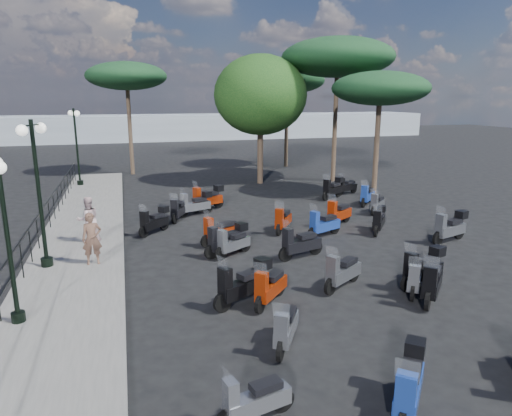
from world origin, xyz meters
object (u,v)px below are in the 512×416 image
object	(u,v)px
pedestrian_far	(88,219)
scooter_0	(254,401)
scooter_1	(244,284)
scooter_18	(432,283)
scooter_5	(179,210)
broadleaf_tree	(260,95)
lamp_post_0	(6,229)
scooter_28	(347,187)
pine_1	(338,58)
scooter_2	(227,240)
scooter_7	(342,272)
scooter_12	(409,386)
scooter_27	(367,196)
scooter_25	(450,228)
scooter_6	(286,328)
pine_3	(380,89)
scooter_4	(154,221)
lamp_post_1	(38,185)
scooter_8	(270,288)
scooter_11	(195,204)
pine_2	(127,76)
scooter_22	(333,189)
scooter_9	(220,232)
scooter_15	(323,225)
lamp_post_2	(76,142)
scooter_16	(283,220)
woman	(92,239)
scooter_19	(415,279)
scooter_13	(423,269)
scooter_10	(208,199)
scooter_3	(232,243)
scooter_20	(379,221)
scooter_21	(338,214)
pine_0	(287,81)

from	to	relation	value
pedestrian_far	scooter_0	distance (m)	11.05
scooter_1	scooter_18	size ratio (longest dim) A/B	1.19
scooter_5	broadleaf_tree	bearing A→B (deg)	-101.47
lamp_post_0	scooter_28	world-z (taller)	lamp_post_0
scooter_28	pine_1	bearing A→B (deg)	-37.68
scooter_2	scooter_7	size ratio (longest dim) A/B	1.07
scooter_12	scooter_27	xyz separation A→B (m)	(7.13, 13.96, -0.06)
scooter_25	scooter_6	bearing A→B (deg)	104.38
pine_1	scooter_28	bearing A→B (deg)	-105.13
pine_3	scooter_4	bearing A→B (deg)	-161.50
lamp_post_1	scooter_8	world-z (taller)	lamp_post_1
scooter_11	pine_2	size ratio (longest dim) A/B	0.22
scooter_4	scooter_25	bearing A→B (deg)	-155.85
pine_3	scooter_22	bearing A→B (deg)	-175.39
scooter_9	scooter_18	distance (m)	7.59
scooter_8	scooter_15	xyz separation A→B (m)	(3.78, 5.02, 0.02)
scooter_27	scooter_12	bearing A→B (deg)	109.36
lamp_post_2	scooter_7	size ratio (longest dim) A/B	2.91
lamp_post_0	scooter_4	distance (m)	7.91
lamp_post_2	scooter_16	distance (m)	14.94
woman	lamp_post_2	bearing A→B (deg)	90.61
scooter_22	broadleaf_tree	bearing A→B (deg)	-9.29
woman	scooter_19	world-z (taller)	woman
scooter_6	scooter_13	world-z (taller)	scooter_13
scooter_6	scooter_22	bearing A→B (deg)	-88.07
scooter_25	broadleaf_tree	xyz separation A→B (m)	(-3.34, 13.32, 4.79)
scooter_18	scooter_28	bearing A→B (deg)	-63.74
scooter_8	scooter_9	size ratio (longest dim) A/B	0.81
scooter_2	scooter_11	bearing A→B (deg)	-19.72
woman	scooter_15	distance (m)	8.38
scooter_11	pine_3	size ratio (longest dim) A/B	0.25
scooter_16	scooter_22	bearing A→B (deg)	-97.03
scooter_10	scooter_19	distance (m)	11.57
scooter_0	scooter_2	world-z (taller)	scooter_2
scooter_3	lamp_post_1	bearing A→B (deg)	55.52
lamp_post_0	scooter_6	xyz separation A→B (m)	(5.70, -2.56, -1.95)
scooter_9	scooter_1	bearing A→B (deg)	150.95
scooter_15	scooter_20	world-z (taller)	scooter_15
woman	scooter_1	bearing A→B (deg)	-49.79
scooter_20	scooter_3	bearing A→B (deg)	48.97
scooter_12	scooter_15	bearing A→B (deg)	-65.19
scooter_15	pine_1	world-z (taller)	pine_1
scooter_20	scooter_12	bearing A→B (deg)	100.95
scooter_15	scooter_21	world-z (taller)	scooter_21
scooter_12	scooter_18	bearing A→B (deg)	-89.96
pine_0	scooter_21	bearing A→B (deg)	-102.28
scooter_20	scooter_4	bearing A→B (deg)	23.95
scooter_19	scooter_27	bearing A→B (deg)	-73.73
scooter_15	scooter_20	xyz separation A→B (m)	(2.34, -0.09, 0.01)
lamp_post_0	lamp_post_2	world-z (taller)	lamp_post_2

